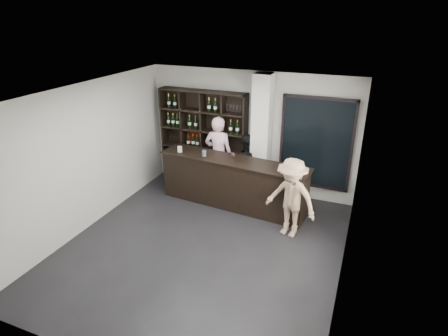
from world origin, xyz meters
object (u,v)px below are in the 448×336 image
at_px(taster_black, 246,165).
at_px(customer, 291,198).
at_px(wine_shelf, 203,139).
at_px(tasting_counter, 233,183).
at_px(taster_pink, 218,154).

distance_m(taster_black, customer, 1.94).
bearing_deg(taster_black, customer, 114.46).
bearing_deg(wine_shelf, customer, -30.72).
relative_size(tasting_counter, taster_black, 2.23).
bearing_deg(tasting_counter, customer, -20.05).
bearing_deg(taster_pink, wine_shelf, -22.56).
distance_m(wine_shelf, tasting_counter, 1.50).
height_order(taster_black, customer, customer).
distance_m(taster_pink, customer, 2.48).
height_order(taster_pink, taster_black, taster_pink).
bearing_deg(taster_pink, customer, 143.92).
height_order(tasting_counter, taster_black, taster_black).
relative_size(wine_shelf, customer, 1.48).
xyz_separation_m(wine_shelf, customer, (2.55, -1.52, -0.39)).
xyz_separation_m(tasting_counter, customer, (1.46, -0.70, 0.24)).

